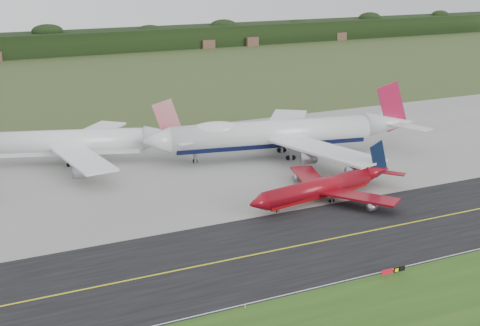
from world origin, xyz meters
The scene contains 13 objects.
ground centered at (0.00, 0.00, 0.00)m, with size 600.00×600.00×0.00m, color #3B4A22.
grass_verge centered at (0.00, -35.00, 0.01)m, with size 400.00×30.00×0.01m, color #254F17.
taxiway centered at (0.00, -4.00, 0.01)m, with size 400.00×32.00×0.02m, color black.
apron centered at (0.00, 51.00, 0.01)m, with size 400.00×78.00×0.01m, color gray.
taxiway_centreline centered at (0.00, -4.00, 0.03)m, with size 400.00×0.40×0.00m, color yellow.
taxiway_edge_line centered at (0.00, -19.50, 0.03)m, with size 400.00×0.25×0.00m, color silver.
horizon_treeline centered at (0.00, 273.76, 5.47)m, with size 700.00×25.00×12.00m.
jet_ba_747 centered at (19.42, 48.47, 6.45)m, with size 75.17×61.49×18.96m.
jet_red_737 centered at (12.20, 14.95, 3.02)m, with size 40.30×32.46×10.91m.
jet_star_tail centered at (-32.43, 66.63, 5.44)m, with size 60.50×49.28×16.32m.
taxiway_sign centered at (2.60, -21.64, 1.08)m, with size 4.60×0.27×1.53m.
edge_marker_left centered at (-24.39, -20.50, 0.25)m, with size 0.16×0.16×0.50m, color yellow.
edge_marker_center centered at (4.18, -20.50, 0.25)m, with size 0.16×0.16×0.50m, color yellow.
Camera 1 is at (-63.97, -102.14, 51.14)m, focal length 50.00 mm.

